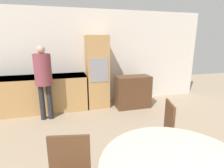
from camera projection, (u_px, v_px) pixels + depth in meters
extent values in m
cube|color=silver|center=(88.00, 58.00, 4.87)|extent=(6.95, 0.05, 2.60)
cube|color=tan|center=(37.00, 94.00, 4.40)|extent=(2.49, 0.60, 0.92)
cube|color=black|center=(35.00, 77.00, 4.29)|extent=(2.49, 0.60, 0.03)
cube|color=tan|center=(97.00, 72.00, 4.69)|extent=(0.56, 0.58, 1.91)
cube|color=gray|center=(99.00, 70.00, 4.39)|extent=(0.45, 0.01, 0.60)
cube|color=#51331E|center=(133.00, 92.00, 4.72)|extent=(0.92, 0.45, 0.86)
cylinder|color=beige|center=(179.00, 167.00, 1.49)|extent=(1.39, 1.39, 0.03)
cube|color=#51331E|center=(70.00, 161.00, 1.61)|extent=(0.38, 0.10, 0.52)
cylinder|color=#51331E|center=(141.00, 145.00, 2.71)|extent=(0.04, 0.04, 0.43)
cylinder|color=#51331E|center=(144.00, 159.00, 2.40)|extent=(0.04, 0.04, 0.43)
cylinder|color=#51331E|center=(162.00, 145.00, 2.69)|extent=(0.04, 0.04, 0.43)
cylinder|color=#51331E|center=(168.00, 159.00, 2.38)|extent=(0.04, 0.04, 0.43)
cube|color=#51331E|center=(154.00, 138.00, 2.49)|extent=(0.50, 0.50, 0.02)
cube|color=#51331E|center=(169.00, 121.00, 2.42)|extent=(0.14, 0.37, 0.52)
cylinder|color=#262628|center=(42.00, 102.00, 3.97)|extent=(0.12, 0.12, 0.82)
cylinder|color=#262628|center=(50.00, 102.00, 4.01)|extent=(0.12, 0.12, 0.82)
cylinder|color=brown|center=(43.00, 69.00, 3.81)|extent=(0.37, 0.37, 0.69)
sphere|color=tan|center=(41.00, 49.00, 3.70)|extent=(0.17, 0.17, 0.17)
cylinder|color=white|center=(184.00, 156.00, 1.56)|extent=(0.03, 0.03, 0.07)
cylinder|color=silver|center=(184.00, 151.00, 1.55)|extent=(0.03, 0.03, 0.01)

